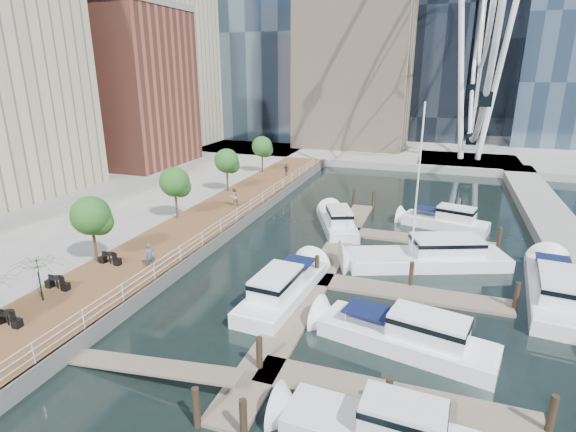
{
  "coord_description": "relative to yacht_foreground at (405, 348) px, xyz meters",
  "views": [
    {
      "loc": [
        10.01,
        -18.37,
        13.38
      ],
      "look_at": [
        -0.37,
        11.92,
        3.0
      ],
      "focal_mm": 28.0,
      "sensor_mm": 36.0,
      "label": 1
    }
  ],
  "objects": [
    {
      "name": "midrise_condos",
      "position": [
        -42.84,
        24.75,
        13.42
      ],
      "size": [
        19.0,
        67.0,
        28.0
      ],
      "color": "#BCAD8E",
      "rests_on": "ground"
    },
    {
      "name": "floating_docks",
      "position": [
        -1.3,
        7.91,
        0.49
      ],
      "size": [
        16.0,
        34.0,
        2.6
      ],
      "color": "#6D6051",
      "rests_on": "ground"
    },
    {
      "name": "cafe_tables",
      "position": [
        -19.67,
        -4.07,
        1.37
      ],
      "size": [
        2.5,
        13.7,
        0.74
      ],
      "color": "black",
      "rests_on": "ground"
    },
    {
      "name": "seawall",
      "position": [
        -15.27,
        12.93,
        0.5
      ],
      "size": [
        0.25,
        60.0,
        1.0
      ],
      "primitive_type": "cube",
      "color": "#595954",
      "rests_on": "ground"
    },
    {
      "name": "pier",
      "position": [
        4.73,
        49.93,
        0.5
      ],
      "size": [
        14.0,
        12.0,
        1.0
      ],
      "primitive_type": "cube",
      "color": "gray",
      "rests_on": "ground"
    },
    {
      "name": "boardwalk",
      "position": [
        -18.27,
        12.93,
        0.5
      ],
      "size": [
        6.0,
        60.0,
        1.0
      ],
      "primitive_type": "cube",
      "color": "brown",
      "rests_on": "ground"
    },
    {
      "name": "pedestrian_far",
      "position": [
        -17.08,
        30.98,
        1.74
      ],
      "size": [
        0.94,
        0.59,
        1.48
      ],
      "primitive_type": "imported",
      "rotation": [
        0.0,
        0.0,
        2.86
      ],
      "color": "#30373D",
      "rests_on": "boardwalk"
    },
    {
      "name": "pedestrian_near",
      "position": [
        -16.63,
        2.32,
        1.83
      ],
      "size": [
        0.69,
        0.73,
        1.67
      ],
      "primitive_type": "imported",
      "rotation": [
        0.0,
        0.0,
        0.92
      ],
      "color": "#464D5D",
      "rests_on": "boardwalk"
    },
    {
      "name": "street_trees",
      "position": [
        -20.67,
        11.93,
        4.29
      ],
      "size": [
        2.6,
        42.6,
        4.6
      ],
      "color": "#3F2B1C",
      "rests_on": "ground"
    },
    {
      "name": "ground",
      "position": [
        -9.27,
        -2.07,
        0.0
      ],
      "size": [
        520.0,
        520.0,
        0.0
      ],
      "primitive_type": "plane",
      "color": "black",
      "rests_on": "ground"
    },
    {
      "name": "land_far",
      "position": [
        -9.27,
        99.93,
        0.5
      ],
      "size": [
        200.0,
        114.0,
        1.0
      ],
      "primitive_type": "cube",
      "color": "gray",
      "rests_on": "ground"
    },
    {
      "name": "breakwater",
      "position": [
        10.73,
        17.93,
        0.5
      ],
      "size": [
        4.0,
        60.0,
        1.0
      ],
      "primitive_type": "cube",
      "color": "gray",
      "rests_on": "ground"
    },
    {
      "name": "yacht_foreground",
      "position": [
        0.0,
        0.0,
        0.0
      ],
      "size": [
        9.91,
        4.52,
        2.15
      ],
      "primitive_type": null,
      "rotation": [
        0.0,
        0.0,
        1.36
      ],
      "color": "white",
      "rests_on": "ground"
    },
    {
      "name": "pedestrian_mid",
      "position": [
        -17.52,
        16.94,
        1.95
      ],
      "size": [
        1.1,
        1.17,
        1.91
      ],
      "primitive_type": "imported",
      "rotation": [
        0.0,
        0.0,
        -2.11
      ],
      "color": "gray",
      "rests_on": "boardwalk"
    },
    {
      "name": "cafe_seating",
      "position": [
        -19.86,
        -5.21,
        2.22
      ],
      "size": [
        3.8,
        6.9,
        2.63
      ],
      "color": "#0E3510",
      "rests_on": "ground"
    },
    {
      "name": "railing",
      "position": [
        -15.37,
        12.93,
        1.52
      ],
      "size": [
        0.1,
        60.0,
        1.05
      ],
      "primitive_type": null,
      "color": "white",
      "rests_on": "boardwalk"
    },
    {
      "name": "moored_yachts",
      "position": [
        0.14,
        9.93,
        0.0
      ],
      "size": [
        20.44,
        29.94,
        11.5
      ],
      "color": "white",
      "rests_on": "ground"
    }
  ]
}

